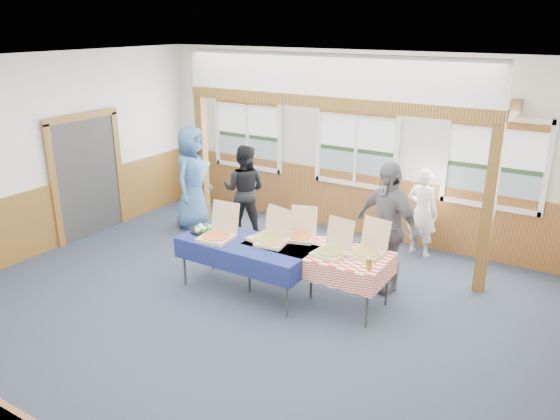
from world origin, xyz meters
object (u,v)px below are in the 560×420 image
(person_grey, at_px, (387,227))
(table_left, at_px, (246,246))
(woman_black, at_px, (244,190))
(man_blue, at_px, (193,178))
(table_right, at_px, (317,252))
(woman_white, at_px, (422,212))

(person_grey, bearing_deg, table_left, -122.27)
(table_left, height_order, woman_black, woman_black)
(table_left, distance_m, man_blue, 2.84)
(table_right, height_order, man_blue, man_blue)
(woman_black, relative_size, man_blue, 0.86)
(woman_white, xyz_separation_m, person_grey, (-0.07, -1.41, 0.20))
(woman_black, height_order, man_blue, man_blue)
(woman_white, bearing_deg, man_blue, 24.43)
(table_left, xyz_separation_m, woman_white, (1.67, 2.56, 0.03))
(table_left, bearing_deg, table_right, 2.47)
(table_right, distance_m, person_grey, 1.07)
(woman_black, bearing_deg, table_right, 129.26)
(table_left, xyz_separation_m, man_blue, (-2.32, 1.61, 0.24))
(person_grey, bearing_deg, man_blue, -164.66)
(woman_white, relative_size, person_grey, 0.78)
(woman_white, relative_size, man_blue, 0.77)
(woman_black, distance_m, man_blue, 1.03)
(table_right, xyz_separation_m, man_blue, (-3.27, 1.28, 0.24))
(table_left, bearing_deg, woman_black, 108.98)
(person_grey, bearing_deg, woman_white, 109.42)
(table_left, relative_size, table_right, 0.98)
(table_left, height_order, table_right, same)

